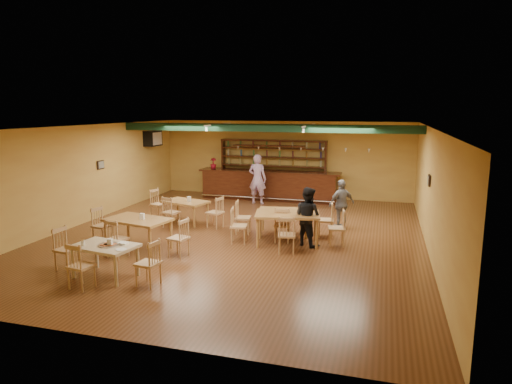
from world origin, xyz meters
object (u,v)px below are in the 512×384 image
(dining_table_c, at_px, (139,234))
(dining_table_d, at_px, (287,229))
(dining_table_b, at_px, (284,222))
(near_table, at_px, (106,261))
(bar_counter, at_px, (269,185))
(dining_table_a, at_px, (186,212))
(patron_right_a, at_px, (308,216))
(patron_bar, at_px, (257,179))

(dining_table_c, bearing_deg, dining_table_d, 34.31)
(dining_table_b, height_order, near_table, dining_table_b)
(dining_table_d, bearing_deg, bar_counter, 97.94)
(dining_table_a, distance_m, patron_right_a, 4.26)
(dining_table_b, relative_size, patron_right_a, 0.92)
(dining_table_b, relative_size, patron_bar, 0.76)
(patron_bar, bearing_deg, bar_counter, -101.64)
(near_table, xyz_separation_m, patron_bar, (1.04, 8.06, 0.58))
(patron_bar, bearing_deg, patron_right_a, 123.70)
(dining_table_d, bearing_deg, dining_table_b, 97.17)
(dining_table_d, bearing_deg, near_table, -144.55)
(dining_table_b, bearing_deg, dining_table_c, -153.26)
(dining_table_d, bearing_deg, patron_bar, 103.35)
(dining_table_c, distance_m, patron_bar, 6.35)
(dining_table_c, relative_size, dining_table_d, 0.96)
(dining_table_b, distance_m, dining_table_c, 3.96)
(bar_counter, bearing_deg, dining_table_b, -70.89)
(near_table, bearing_deg, dining_table_b, 63.69)
(dining_table_d, distance_m, patron_right_a, 0.63)
(near_table, height_order, patron_right_a, patron_right_a)
(bar_counter, distance_m, patron_bar, 0.93)
(patron_bar, xyz_separation_m, patron_right_a, (2.66, -4.67, -0.16))
(near_table, bearing_deg, bar_counter, 90.26)
(dining_table_a, height_order, patron_right_a, patron_right_a)
(dining_table_a, distance_m, near_table, 4.71)
(dining_table_a, xyz_separation_m, dining_table_b, (3.23, -0.51, 0.01))
(near_table, bearing_deg, patron_bar, 91.05)
(bar_counter, xyz_separation_m, dining_table_c, (-1.59, -7.00, -0.17))
(dining_table_c, xyz_separation_m, patron_right_a, (4.02, 1.50, 0.37))
(bar_counter, height_order, dining_table_a, bar_counter)
(dining_table_a, xyz_separation_m, patron_right_a, (4.03, -1.31, 0.42))
(dining_table_c, height_order, patron_bar, patron_bar)
(dining_table_c, bearing_deg, patron_right_a, 32.12)
(dining_table_a, bearing_deg, dining_table_b, 6.55)
(dining_table_a, distance_m, dining_table_c, 2.82)
(dining_table_d, distance_m, near_table, 4.62)
(dining_table_a, xyz_separation_m, patron_bar, (1.37, 3.36, 0.58))
(dining_table_c, relative_size, patron_right_a, 1.03)
(dining_table_b, relative_size, near_table, 1.09)
(dining_table_b, distance_m, patron_bar, 4.34)
(dining_table_d, bearing_deg, dining_table_c, -168.37)
(bar_counter, height_order, patron_right_a, patron_right_a)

